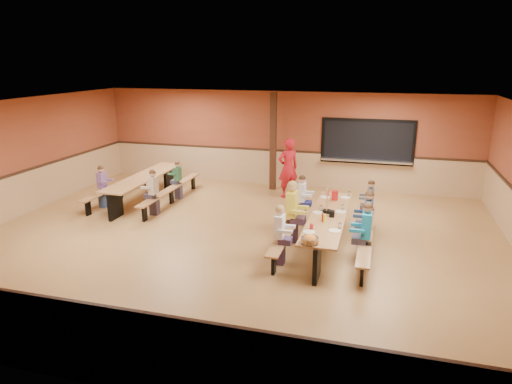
# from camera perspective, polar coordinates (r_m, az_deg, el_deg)

# --- Properties ---
(ground) EXTENTS (12.00, 12.00, 0.00)m
(ground) POSITION_cam_1_polar(r_m,az_deg,el_deg) (10.40, -2.57, -6.12)
(ground) COLOR olive
(ground) RESTS_ON ground
(room_envelope) EXTENTS (12.04, 10.04, 3.02)m
(room_envelope) POSITION_cam_1_polar(r_m,az_deg,el_deg) (10.15, -2.62, -2.52)
(room_envelope) COLOR brown
(room_envelope) RESTS_ON ground
(kitchen_pass_through) EXTENTS (2.78, 0.28, 1.38)m
(kitchen_pass_through) POSITION_cam_1_polar(r_m,az_deg,el_deg) (14.30, 13.73, 5.89)
(kitchen_pass_through) COLOR black
(kitchen_pass_through) RESTS_ON ground
(structural_post) EXTENTS (0.18, 0.18, 3.00)m
(structural_post) POSITION_cam_1_polar(r_m,az_deg,el_deg) (14.12, 2.16, 6.26)
(structural_post) COLOR black
(structural_post) RESTS_ON ground
(cafeteria_table_main) EXTENTS (1.91, 3.70, 0.74)m
(cafeteria_table_main) POSITION_cam_1_polar(r_m,az_deg,el_deg) (9.98, 8.96, -4.06)
(cafeteria_table_main) COLOR #9A6B3D
(cafeteria_table_main) RESTS_ON ground
(cafeteria_table_second) EXTENTS (1.91, 3.70, 0.74)m
(cafeteria_table_second) POSITION_cam_1_polar(r_m,az_deg,el_deg) (13.48, -13.75, 1.07)
(cafeteria_table_second) COLOR #9A6B3D
(cafeteria_table_second) RESTS_ON ground
(seated_child_white_left) EXTENTS (0.37, 0.30, 1.21)m
(seated_child_white_left) POSITION_cam_1_polar(r_m,az_deg,el_deg) (9.07, 2.95, -5.43)
(seated_child_white_left) COLOR white
(seated_child_white_left) RESTS_ON ground
(seated_adult_yellow) EXTENTS (0.45, 0.37, 1.38)m
(seated_adult_yellow) POSITION_cam_1_polar(r_m,az_deg,el_deg) (10.18, 4.49, -2.51)
(seated_adult_yellow) COLOR gold
(seated_adult_yellow) RESTS_ON ground
(seated_child_grey_left) EXTENTS (0.37, 0.30, 1.21)m
(seated_child_grey_left) POSITION_cam_1_polar(r_m,az_deg,el_deg) (11.39, 5.73, -0.93)
(seated_child_grey_left) COLOR silver
(seated_child_grey_left) RESTS_ON ground
(seated_child_teal_right) EXTENTS (0.41, 0.33, 1.29)m
(seated_child_teal_right) POSITION_cam_1_polar(r_m,az_deg,el_deg) (9.28, 13.58, -5.15)
(seated_child_teal_right) COLOR teal
(seated_child_teal_right) RESTS_ON ground
(seated_child_navy_right) EXTENTS (0.40, 0.33, 1.27)m
(seated_child_navy_right) POSITION_cam_1_polar(r_m,az_deg,el_deg) (10.11, 13.80, -3.42)
(seated_child_navy_right) COLOR #1C2D4D
(seated_child_navy_right) RESTS_ON ground
(seated_child_char_right) EXTENTS (0.35, 0.28, 1.17)m
(seated_child_char_right) POSITION_cam_1_polar(r_m,az_deg,el_deg) (11.38, 14.05, -1.48)
(seated_child_char_right) COLOR #4B4E54
(seated_child_char_right) RESTS_ON ground
(seated_child_purple_sec) EXTENTS (0.34, 0.28, 1.16)m
(seated_child_purple_sec) POSITION_cam_1_polar(r_m,az_deg,el_deg) (13.21, -18.65, 0.59)
(seated_child_purple_sec) COLOR #704C7F
(seated_child_purple_sec) RESTS_ON ground
(seated_child_green_sec) EXTENTS (0.32, 0.26, 1.10)m
(seated_child_green_sec) POSITION_cam_1_polar(r_m,az_deg,el_deg) (13.51, -9.72, 1.45)
(seated_child_green_sec) COLOR #2E6846
(seated_child_green_sec) RESTS_ON ground
(seated_child_tan_sec) EXTENTS (0.36, 0.30, 1.20)m
(seated_child_tan_sec) POSITION_cam_1_polar(r_m,az_deg,el_deg) (12.22, -12.67, -0.08)
(seated_child_tan_sec) COLOR tan
(seated_child_tan_sec) RESTS_ON ground
(standing_woman) EXTENTS (0.77, 0.73, 1.76)m
(standing_woman) POSITION_cam_1_polar(r_m,az_deg,el_deg) (13.43, 4.03, 3.01)
(standing_woman) COLOR #B1141F
(standing_woman) RESTS_ON ground
(punch_pitcher) EXTENTS (0.16, 0.16, 0.22)m
(punch_pitcher) POSITION_cam_1_polar(r_m,az_deg,el_deg) (10.97, 9.82, -0.42)
(punch_pitcher) COLOR red
(punch_pitcher) RESTS_ON cafeteria_table_main
(chip_bowl) EXTENTS (0.32, 0.32, 0.15)m
(chip_bowl) POSITION_cam_1_polar(r_m,az_deg,el_deg) (8.36, 6.75, -5.94)
(chip_bowl) COLOR orange
(chip_bowl) RESTS_ON cafeteria_table_main
(napkin_dispenser) EXTENTS (0.10, 0.14, 0.13)m
(napkin_dispenser) POSITION_cam_1_polar(r_m,az_deg,el_deg) (9.81, 9.49, -2.70)
(napkin_dispenser) COLOR black
(napkin_dispenser) RESTS_ON cafeteria_table_main
(condiment_mustard) EXTENTS (0.06, 0.06, 0.17)m
(condiment_mustard) POSITION_cam_1_polar(r_m,az_deg,el_deg) (9.45, 8.57, -3.29)
(condiment_mustard) COLOR yellow
(condiment_mustard) RESTS_ON cafeteria_table_main
(condiment_ketchup) EXTENTS (0.06, 0.06, 0.17)m
(condiment_ketchup) POSITION_cam_1_polar(r_m,az_deg,el_deg) (9.50, 8.37, -3.18)
(condiment_ketchup) COLOR #B2140F
(condiment_ketchup) RESTS_ON cafeteria_table_main
(table_paddle) EXTENTS (0.16, 0.16, 0.56)m
(table_paddle) POSITION_cam_1_polar(r_m,az_deg,el_deg) (10.03, 8.84, -1.82)
(table_paddle) COLOR black
(table_paddle) RESTS_ON cafeteria_table_main
(place_settings) EXTENTS (0.65, 3.30, 0.11)m
(place_settings) POSITION_cam_1_polar(r_m,az_deg,el_deg) (9.89, 9.03, -2.60)
(place_settings) COLOR beige
(place_settings) RESTS_ON cafeteria_table_main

